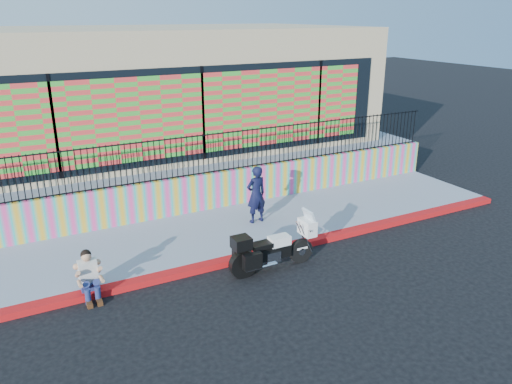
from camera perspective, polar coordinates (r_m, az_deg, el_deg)
ground at (r=12.59m, az=1.45°, el=-7.12°), size 90.00×90.00×0.00m
red_curb at (r=12.56m, az=1.45°, el=-6.82°), size 16.00×0.30×0.15m
sidewalk at (r=13.89m, az=-1.86°, el=-4.12°), size 16.00×3.00×0.15m
mural_wall at (r=15.02m, az=-4.55°, el=0.26°), size 16.00×0.20×1.10m
metal_fence at (r=14.67m, az=-4.67°, el=4.50°), size 15.80×0.04×1.20m
elevated_platform at (r=19.63m, az=-10.46°, el=4.44°), size 16.00×10.00×1.25m
storefront_building at (r=18.92m, az=-10.76°, el=11.97°), size 14.00×8.06×4.00m
police_motorcycle at (r=11.64m, az=1.78°, el=-6.42°), size 2.14×0.71×1.33m
police_officer at (r=13.80m, az=0.02°, el=-0.29°), size 0.63×0.44×1.63m
seated_man at (r=11.10m, az=-18.45°, el=-9.54°), size 0.54×0.71×1.06m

